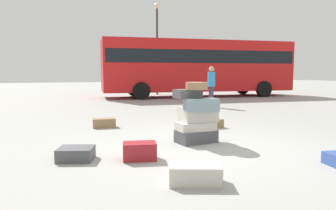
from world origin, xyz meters
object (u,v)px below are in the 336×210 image
(suitcase_cream_foreground_near, at_px, (185,118))
(lamp_post, at_px, (157,35))
(suitcase_tower, at_px, (197,117))
(suitcase_brown_foreground_far, at_px, (210,124))
(person_bearded_onlooker, at_px, (211,83))
(parked_bus, at_px, (198,65))
(suitcase_maroon_upright_blue, at_px, (140,151))
(suitcase_brown_behind_tower, at_px, (104,123))
(suitcase_cream_left_side, at_px, (195,174))
(suitcase_charcoal_right_side, at_px, (76,154))

(suitcase_cream_foreground_near, distance_m, lamp_post, 12.80)
(suitcase_tower, bearing_deg, suitcase_brown_foreground_far, 54.28)
(person_bearded_onlooker, bearing_deg, parked_bus, 168.16)
(suitcase_tower, xyz_separation_m, parked_bus, (4.92, 10.87, 1.32))
(suitcase_maroon_upright_blue, xyz_separation_m, person_bearded_onlooker, (4.54, 6.50, 0.84))
(suitcase_brown_behind_tower, bearing_deg, suitcase_brown_foreground_far, -17.55)
(suitcase_cream_left_side, height_order, parked_bus, parked_bus)
(person_bearded_onlooker, xyz_separation_m, lamp_post, (0.07, 7.71, 2.76))
(suitcase_brown_behind_tower, height_order, suitcase_brown_foreground_far, suitcase_brown_behind_tower)
(suitcase_brown_behind_tower, relative_size, person_bearded_onlooker, 0.34)
(suitcase_maroon_upright_blue, height_order, person_bearded_onlooker, person_bearded_onlooker)
(suitcase_cream_left_side, relative_size, parked_bus, 0.06)
(suitcase_brown_behind_tower, xyz_separation_m, suitcase_cream_left_side, (0.56, -4.47, 0.01))
(suitcase_brown_behind_tower, relative_size, suitcase_cream_foreground_near, 1.02)
(suitcase_tower, bearing_deg, suitcase_cream_left_side, -114.53)
(parked_bus, bearing_deg, suitcase_brown_behind_tower, -122.83)
(suitcase_cream_left_side, relative_size, suitcase_charcoal_right_side, 1.19)
(suitcase_cream_left_side, relative_size, person_bearded_onlooker, 0.40)
(suitcase_tower, xyz_separation_m, lamp_post, (3.23, 13.36, 3.22))
(suitcase_tower, distance_m, suitcase_cream_left_side, 2.37)
(parked_bus, bearing_deg, suitcase_tower, -110.07)
(parked_bus, bearing_deg, lamp_post, 128.50)
(suitcase_charcoal_right_side, bearing_deg, lamp_post, 85.13)
(suitcase_charcoal_right_side, bearing_deg, person_bearded_onlooker, 65.34)
(suitcase_charcoal_right_side, xyz_separation_m, suitcase_cream_foreground_near, (2.66, 1.93, 0.17))
(suitcase_cream_left_side, xyz_separation_m, parked_bus, (5.90, 13.00, 1.71))
(suitcase_cream_left_side, xyz_separation_m, suitcase_brown_foreground_far, (1.97, 3.52, -0.01))
(suitcase_cream_left_side, xyz_separation_m, suitcase_charcoal_right_side, (-1.38, 1.59, -0.02))
(suitcase_cream_foreground_near, distance_m, person_bearded_onlooker, 5.17)
(suitcase_brown_foreground_far, bearing_deg, suitcase_maroon_upright_blue, -144.73)
(suitcase_tower, distance_m, person_bearded_onlooker, 6.49)
(suitcase_brown_foreground_far, relative_size, lamp_post, 0.11)
(lamp_post, bearing_deg, suitcase_maroon_upright_blue, -107.97)
(suitcase_brown_behind_tower, height_order, suitcase_maroon_upright_blue, suitcase_maroon_upright_blue)
(suitcase_cream_foreground_near, bearing_deg, person_bearded_onlooker, 54.89)
(suitcase_tower, distance_m, suitcase_maroon_upright_blue, 1.66)
(suitcase_maroon_upright_blue, height_order, parked_bus, parked_bus)
(suitcase_charcoal_right_side, xyz_separation_m, person_bearded_onlooker, (5.51, 6.19, 0.88))
(suitcase_cream_foreground_near, xyz_separation_m, lamp_post, (2.92, 11.97, 3.47))
(parked_bus, xyz_separation_m, lamp_post, (-1.69, 2.49, 1.91))
(suitcase_brown_foreground_far, bearing_deg, suitcase_charcoal_right_side, -158.10)
(suitcase_brown_foreground_far, relative_size, parked_bus, 0.06)
(suitcase_cream_left_side, height_order, lamp_post, lamp_post)
(person_bearded_onlooker, bearing_deg, suitcase_cream_left_side, -21.10)
(suitcase_cream_left_side, xyz_separation_m, person_bearded_onlooker, (4.13, 7.78, 0.86))
(suitcase_brown_behind_tower, bearing_deg, parked_bus, 55.86)
(suitcase_cream_left_side, relative_size, suitcase_brown_foreground_far, 1.03)
(suitcase_tower, relative_size, parked_bus, 0.11)
(suitcase_charcoal_right_side, xyz_separation_m, suitcase_brown_foreground_far, (3.35, 1.93, 0.00))
(suitcase_brown_behind_tower, distance_m, suitcase_cream_left_side, 4.50)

